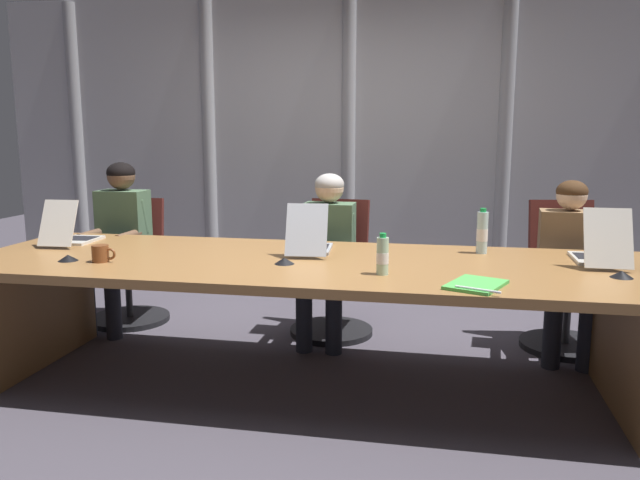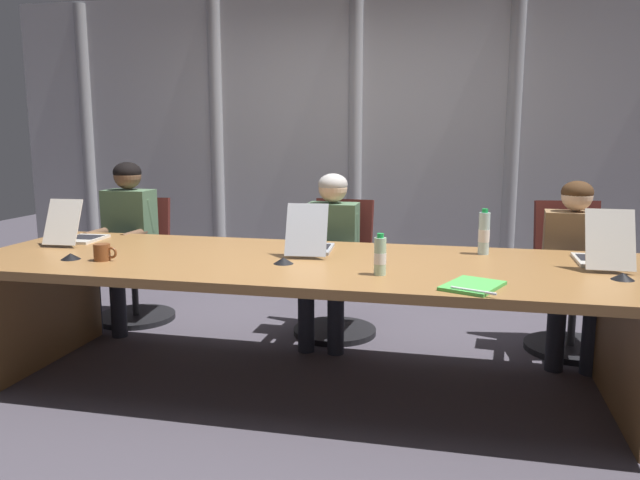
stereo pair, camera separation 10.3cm
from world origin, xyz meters
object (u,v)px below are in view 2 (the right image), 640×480
person_left_mid (330,246)px  conference_mic_left_side (283,261)px  conference_mic_right_side (71,256)px  spiral_notepad (473,286)px  office_chair_left_end (137,273)px  conference_mic_middle (623,276)px  coffee_mug_near (103,252)px  person_center (574,258)px  laptop_center (602,254)px  laptop_left_mid (311,243)px  person_left_end (124,233)px  laptop_left_end (77,234)px  office_chair_center (571,295)px  water_bottle_primary (380,256)px  office_chair_left_mid (337,283)px  water_bottle_secondary (484,234)px

person_left_mid → conference_mic_left_side: person_left_mid is taller
conference_mic_right_side → spiral_notepad: 2.21m
office_chair_left_end → conference_mic_middle: bearing=64.7°
coffee_mug_near → conference_mic_middle: coffee_mug_near is taller
person_center → spiral_notepad: (-0.65, -1.26, 0.09)m
laptop_center → person_center: person_center is taller
laptop_left_mid → coffee_mug_near: size_ratio=3.52×
person_left_end → spiral_notepad: bearing=63.9°
laptop_left_end → conference_mic_left_side: (1.50, -0.35, -0.04)m
office_chair_center → conference_mic_right_side: (-2.88, -1.26, 0.38)m
person_center → conference_mic_right_side: person_center is taller
coffee_mug_near → spiral_notepad: bearing=-5.0°
laptop_center → water_bottle_primary: bearing=114.3°
office_chair_left_end → person_center: 3.19m
laptop_center → person_left_end: size_ratio=0.39×
office_chair_left_mid → person_left_end: size_ratio=0.78×
laptop_center → coffee_mug_near: size_ratio=3.54×
laptop_left_end → person_left_mid: 1.68m
spiral_notepad → conference_mic_middle: bearing=47.0°
laptop_left_mid → conference_mic_middle: size_ratio=4.39×
laptop_left_end → water_bottle_secondary: 2.58m
conference_mic_right_side → spiral_notepad: bearing=-4.3°
person_left_end → spiral_notepad: person_left_end is taller
coffee_mug_near → conference_mic_middle: size_ratio=1.25×
person_left_mid → coffee_mug_near: bearing=-44.5°
laptop_left_mid → water_bottle_primary: laptop_left_mid is taller
laptop_center → coffee_mug_near: 2.74m
spiral_notepad → office_chair_left_end: bearing=173.4°
laptop_left_mid → person_left_mid: size_ratio=0.42×
conference_mic_right_side → conference_mic_middle: bearing=3.0°
person_left_mid → conference_mic_right_side: (-1.27, -1.10, 0.08)m
person_left_end → water_bottle_secondary: size_ratio=4.56×
water_bottle_secondary → person_center: bearing=36.3°
laptop_left_mid → conference_mic_left_side: size_ratio=4.39×
office_chair_left_end → water_bottle_secondary: bearing=70.8°
water_bottle_primary → coffee_mug_near: 1.56m
laptop_left_end → conference_mic_right_side: (0.30, -0.50, -0.04)m
office_chair_left_mid → office_chair_left_end: bearing=-84.6°
person_center → laptop_left_mid: bearing=-64.8°
office_chair_center → person_left_mid: 1.65m
laptop_left_mid → laptop_center: 1.62m
coffee_mug_near → spiral_notepad: size_ratio=0.38×
person_left_mid → person_center: size_ratio=1.02×
laptop_center → conference_mic_middle: laptop_center is taller
water_bottle_primary → conference_mic_left_side: (-0.55, 0.15, -0.08)m
office_chair_left_end → laptop_left_mid: bearing=58.1°
person_left_mid → water_bottle_secondary: 1.11m
conference_mic_left_side → conference_mic_right_side: same height
office_chair_left_mid → spiral_notepad: office_chair_left_mid is taller
conference_mic_middle → spiral_notepad: 0.78m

